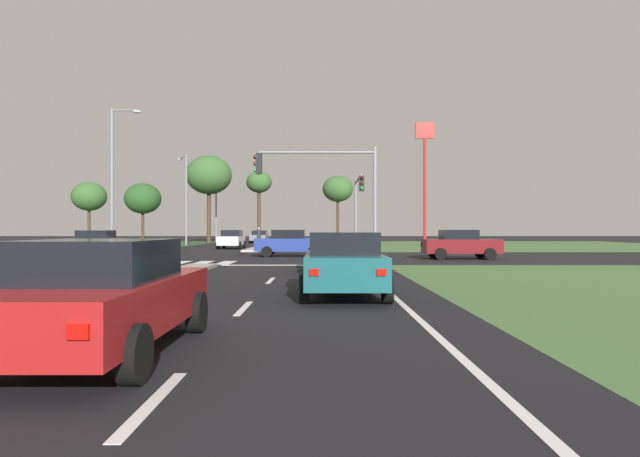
% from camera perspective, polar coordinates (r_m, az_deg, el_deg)
% --- Properties ---
extents(ground_plane, '(200.00, 200.00, 0.00)m').
position_cam_1_polar(ground_plane, '(31.81, -9.32, -3.03)').
color(ground_plane, black).
extents(grass_verge_far_left, '(35.00, 35.00, 0.01)m').
position_cam_1_polar(grass_verge_far_left, '(63.70, -28.83, -1.54)').
color(grass_verge_far_left, '#2D4C28').
rests_on(grass_verge_far_left, ground).
extents(grass_verge_far_right, '(35.00, 35.00, 0.01)m').
position_cam_1_polar(grass_verge_far_right, '(59.50, 19.95, -1.65)').
color(grass_verge_far_right, '#476B38').
rests_on(grass_verge_far_right, ground).
extents(median_island_near, '(1.20, 22.00, 0.14)m').
position_cam_1_polar(median_island_near, '(13.45, -22.44, -6.73)').
color(median_island_near, gray).
rests_on(median_island_near, ground).
extents(median_island_far, '(1.20, 36.00, 0.14)m').
position_cam_1_polar(median_island_far, '(56.61, -5.28, -1.67)').
color(median_island_far, '#ADA89E').
rests_on(median_island_far, ground).
extents(lane_dash_near, '(0.14, 2.00, 0.01)m').
position_cam_1_polar(lane_dash_near, '(5.53, -17.41, -17.15)').
color(lane_dash_near, silver).
rests_on(lane_dash_near, ground).
extents(lane_dash_second, '(0.14, 2.00, 0.01)m').
position_cam_1_polar(lane_dash_second, '(11.27, -8.22, -8.36)').
color(lane_dash_second, silver).
rests_on(lane_dash_second, ground).
extents(lane_dash_third, '(0.14, 2.00, 0.01)m').
position_cam_1_polar(lane_dash_third, '(17.20, -5.40, -5.51)').
color(lane_dash_third, silver).
rests_on(lane_dash_third, ground).
extents(edge_line_right, '(0.14, 24.00, 0.01)m').
position_cam_1_polar(edge_line_right, '(13.58, 7.46, -6.95)').
color(edge_line_right, silver).
rests_on(edge_line_right, ground).
extents(stop_bar_near, '(6.40, 0.50, 0.01)m').
position_cam_1_polar(stop_bar_near, '(24.45, -3.12, -3.90)').
color(stop_bar_near, silver).
rests_on(stop_bar_near, ground).
extents(crosswalk_bar_near, '(0.70, 2.80, 0.01)m').
position_cam_1_polar(crosswalk_bar_near, '(28.61, -23.81, -3.34)').
color(crosswalk_bar_near, silver).
rests_on(crosswalk_bar_near, ground).
extents(crosswalk_bar_second, '(0.70, 2.80, 0.01)m').
position_cam_1_polar(crosswalk_bar_second, '(28.17, -21.67, -3.39)').
color(crosswalk_bar_second, silver).
rests_on(crosswalk_bar_second, ground).
extents(crosswalk_bar_third, '(0.70, 2.80, 0.01)m').
position_cam_1_polar(crosswalk_bar_third, '(27.77, -19.46, -3.44)').
color(crosswalk_bar_third, silver).
rests_on(crosswalk_bar_third, ground).
extents(crosswalk_bar_fourth, '(0.70, 2.80, 0.01)m').
position_cam_1_polar(crosswalk_bar_fourth, '(27.41, -17.18, -3.48)').
color(crosswalk_bar_fourth, silver).
rests_on(crosswalk_bar_fourth, ground).
extents(crosswalk_bar_fifth, '(0.70, 2.80, 0.01)m').
position_cam_1_polar(crosswalk_bar_fifth, '(27.10, -14.85, -3.52)').
color(crosswalk_bar_fifth, silver).
rests_on(crosswalk_bar_fifth, ground).
extents(crosswalk_bar_sixth, '(0.70, 2.80, 0.01)m').
position_cam_1_polar(crosswalk_bar_sixth, '(26.83, -12.47, -3.56)').
color(crosswalk_bar_sixth, silver).
rests_on(crosswalk_bar_sixth, ground).
extents(crosswalk_bar_seventh, '(0.70, 2.80, 0.01)m').
position_cam_1_polar(crosswalk_bar_seventh, '(26.61, -10.05, -3.59)').
color(crosswalk_bar_seventh, silver).
rests_on(crosswalk_bar_seventh, ground).
extents(car_maroon_near, '(4.15, 1.94, 1.60)m').
position_cam_1_polar(car_maroon_near, '(30.47, 14.53, -1.62)').
color(car_maroon_near, maroon).
rests_on(car_maroon_near, ground).
extents(car_red_second, '(2.05, 4.50, 1.49)m').
position_cam_1_polar(car_red_second, '(7.62, -22.34, -6.57)').
color(car_red_second, '#A31919').
rests_on(car_red_second, ground).
extents(car_white_third, '(1.99, 4.24, 1.57)m').
position_cam_1_polar(car_white_third, '(45.92, -9.48, -1.13)').
color(car_white_third, silver).
rests_on(car_white_third, ground).
extents(car_teal_fourth, '(2.03, 4.29, 1.56)m').
position_cam_1_polar(car_teal_fourth, '(13.13, 2.34, -3.73)').
color(car_teal_fourth, '#19565B').
rests_on(car_teal_fourth, ground).
extents(car_black_fifth, '(1.95, 4.33, 1.51)m').
position_cam_1_polar(car_black_fifth, '(20.38, 1.16, -2.49)').
color(car_black_fifth, black).
rests_on(car_black_fifth, ground).
extents(car_silver_sixth, '(4.17, 1.96, 1.57)m').
position_cam_1_polar(car_silver_sixth, '(35.46, -22.98, -1.43)').
color(car_silver_sixth, '#B7B7BC').
rests_on(car_silver_sixth, ground).
extents(car_blue_seventh, '(4.31, 2.03, 1.60)m').
position_cam_1_polar(car_blue_seventh, '(32.49, -3.29, -1.53)').
color(car_blue_seventh, navy).
rests_on(car_blue_seventh, ground).
extents(car_grey_eighth, '(2.08, 4.45, 1.50)m').
position_cam_1_polar(car_grey_eighth, '(64.63, -6.58, -0.86)').
color(car_grey_eighth, slate).
rests_on(car_grey_eighth, ground).
extents(traffic_signal_far_right, '(0.32, 5.59, 5.20)m').
position_cam_1_polar(traffic_signal_far_right, '(35.97, 3.90, 3.14)').
color(traffic_signal_far_right, gray).
rests_on(traffic_signal_far_right, ground).
extents(traffic_signal_near_right, '(5.70, 0.32, 5.43)m').
position_cam_1_polar(traffic_signal_near_right, '(24.86, 0.77, 4.94)').
color(traffic_signal_near_right, gray).
rests_on(traffic_signal_near_right, ground).
extents(street_lamp_second, '(2.03, 0.28, 9.47)m').
position_cam_1_polar(street_lamp_second, '(37.56, -21.12, 5.45)').
color(street_lamp_second, gray).
rests_on(street_lamp_second, ground).
extents(street_lamp_third, '(1.40, 1.77, 9.13)m').
position_cam_1_polar(street_lamp_third, '(56.26, -14.19, 3.44)').
color(street_lamp_third, gray).
rests_on(street_lamp_third, ground).
extents(street_lamp_fourth, '(0.56, 2.62, 10.24)m').
position_cam_1_polar(street_lamp_fourth, '(71.56, -11.07, 3.18)').
color(street_lamp_fourth, gray).
rests_on(street_lamp_fourth, ground).
extents(pedestrian_at_median, '(0.34, 0.34, 1.65)m').
position_cam_1_polar(pedestrian_at_median, '(43.49, -6.63, -0.74)').
color(pedestrian_at_median, maroon).
rests_on(pedestrian_at_median, median_island_far).
extents(fastfood_pole_sign, '(1.80, 0.40, 12.25)m').
position_cam_1_polar(fastfood_pole_sign, '(54.86, 10.90, 7.51)').
color(fastfood_pole_sign, red).
rests_on(fastfood_pole_sign, ground).
extents(treeline_near, '(4.29, 4.29, 7.62)m').
position_cam_1_polar(treeline_near, '(73.99, -23.41, 3.12)').
color(treeline_near, '#423323').
rests_on(treeline_near, ground).
extents(treeline_second, '(4.30, 4.30, 7.15)m').
position_cam_1_polar(treeline_second, '(67.73, -18.41, 3.02)').
color(treeline_second, '#423323').
rests_on(treeline_second, ground).
extents(treeline_third, '(5.42, 5.42, 10.42)m').
position_cam_1_polar(treeline_third, '(65.64, -11.83, 5.53)').
color(treeline_third, '#423323').
rests_on(treeline_third, ground).
extents(treeline_fourth, '(3.23, 3.23, 9.02)m').
position_cam_1_polar(treeline_fourth, '(68.83, -6.62, 4.75)').
color(treeline_fourth, '#423323').
rests_on(treeline_fourth, ground).
extents(treeline_fifth, '(3.60, 3.60, 7.92)m').
position_cam_1_polar(treeline_fifth, '(63.21, 1.76, 4.17)').
color(treeline_fifth, '#423323').
rests_on(treeline_fifth, ground).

